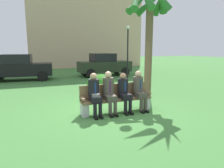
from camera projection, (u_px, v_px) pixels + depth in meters
name	position (u px, v px, depth m)	size (l,w,h in m)	color
ground_plane	(109.00, 110.00, 6.66)	(80.00, 80.00, 0.00)	#407A38
park_bench	(116.00, 98.00, 6.51)	(2.34, 0.44, 0.90)	brown
seated_man_leftmost	(95.00, 92.00, 6.06)	(0.34, 0.72, 1.30)	black
seated_man_centerleft	(109.00, 90.00, 6.24)	(0.34, 0.72, 1.33)	#4C473D
seated_man_centerright	(124.00, 90.00, 6.43)	(0.34, 0.72, 1.26)	black
seated_man_rightmost	(139.00, 88.00, 6.63)	(0.34, 0.72, 1.31)	#4C473D
palm_tree_tall	(150.00, 11.00, 7.90)	(1.95, 1.87, 4.80)	brown
shrub_near_bench	(101.00, 83.00, 9.41)	(1.34, 1.23, 0.84)	#317B22
parked_car_near	(20.00, 67.00, 12.80)	(4.03, 2.02, 1.68)	black
parked_car_far	(104.00, 65.00, 15.02)	(3.97, 1.87, 1.68)	#232D1E
street_lamp	(128.00, 46.00, 13.54)	(0.24, 0.24, 3.54)	black
building_backdrop	(80.00, 12.00, 24.53)	(12.91, 9.24, 12.93)	#D0A98B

